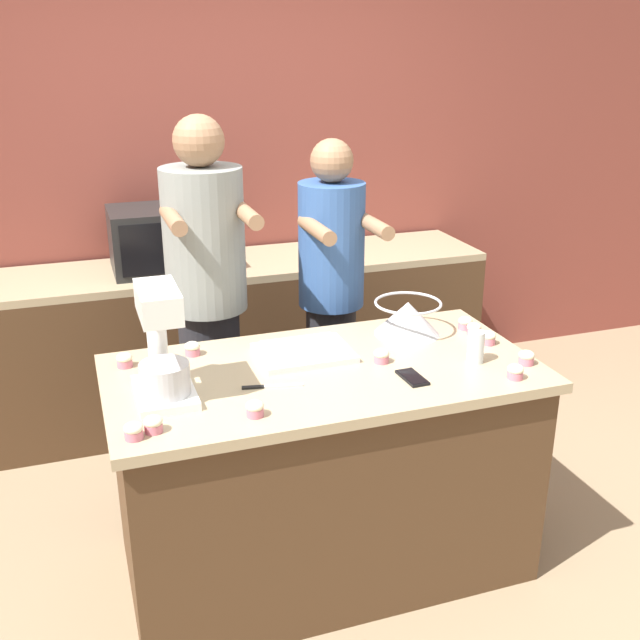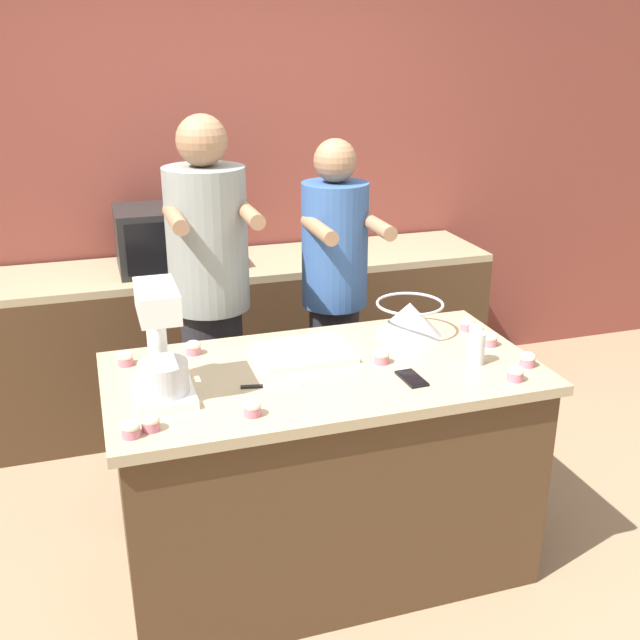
{
  "view_description": "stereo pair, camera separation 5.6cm",
  "coord_description": "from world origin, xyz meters",
  "px_view_note": "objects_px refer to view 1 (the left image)",
  "views": [
    {
      "loc": [
        -0.85,
        -2.42,
        2.05
      ],
      "look_at": [
        0.0,
        0.04,
        1.06
      ],
      "focal_mm": 42.0,
      "sensor_mm": 36.0,
      "label": 1
    },
    {
      "loc": [
        -0.79,
        -2.44,
        2.05
      ],
      "look_at": [
        0.0,
        0.04,
        1.06
      ],
      "focal_mm": 42.0,
      "sensor_mm": 36.0,
      "label": 2
    }
  ],
  "objects_px": {
    "person_right": "(331,305)",
    "cupcake_10": "(153,424)",
    "cell_phone": "(412,377)",
    "cupcake_3": "(381,356)",
    "cupcake_4": "(192,348)",
    "mixing_bowl": "(408,317)",
    "stand_mixer": "(162,350)",
    "cupcake_9": "(515,372)",
    "cupcake_0": "(465,323)",
    "cupcake_7": "(255,408)",
    "cupcake_5": "(134,431)",
    "person_left": "(208,308)",
    "microwave_oven": "(158,239)",
    "baking_tray": "(304,352)",
    "cupcake_8": "(488,338)",
    "cupcake_2": "(526,357)",
    "knife": "(268,387)",
    "drinking_glass": "(476,347)",
    "cupcake_6": "(124,360)",
    "cupcake_1": "(474,329)"
  },
  "relations": [
    {
      "from": "person_left",
      "to": "microwave_oven",
      "type": "bearing_deg",
      "value": 97.7
    },
    {
      "from": "mixing_bowl",
      "to": "cupcake_5",
      "type": "xyz_separation_m",
      "value": [
        -1.18,
        -0.53,
        -0.05
      ]
    },
    {
      "from": "cell_phone",
      "to": "cupcake_0",
      "type": "distance_m",
      "value": 0.57
    },
    {
      "from": "stand_mixer",
      "to": "cell_phone",
      "type": "distance_m",
      "value": 0.9
    },
    {
      "from": "cupcake_4",
      "to": "person_right",
      "type": "bearing_deg",
      "value": 29.09
    },
    {
      "from": "cupcake_3",
      "to": "cupcake_9",
      "type": "xyz_separation_m",
      "value": [
        0.4,
        -0.29,
        0.0
      ]
    },
    {
      "from": "cupcake_2",
      "to": "cupcake_4",
      "type": "height_order",
      "value": "same"
    },
    {
      "from": "cupcake_3",
      "to": "stand_mixer",
      "type": "bearing_deg",
      "value": -178.23
    },
    {
      "from": "drinking_glass",
      "to": "cupcake_8",
      "type": "relative_size",
      "value": 2.06
    },
    {
      "from": "cupcake_3",
      "to": "mixing_bowl",
      "type": "bearing_deg",
      "value": 47.38
    },
    {
      "from": "mixing_bowl",
      "to": "cupcake_9",
      "type": "relative_size",
      "value": 4.65
    },
    {
      "from": "cupcake_9",
      "to": "cell_phone",
      "type": "bearing_deg",
      "value": 161.47
    },
    {
      "from": "cupcake_4",
      "to": "cupcake_10",
      "type": "bearing_deg",
      "value": -111.35
    },
    {
      "from": "baking_tray",
      "to": "cupcake_9",
      "type": "relative_size",
      "value": 5.99
    },
    {
      "from": "person_right",
      "to": "cupcake_5",
      "type": "bearing_deg",
      "value": -135.38
    },
    {
      "from": "mixing_bowl",
      "to": "baking_tray",
      "type": "relative_size",
      "value": 0.78
    },
    {
      "from": "cupcake_8",
      "to": "cupcake_1",
      "type": "bearing_deg",
      "value": 93.75
    },
    {
      "from": "cupcake_0",
      "to": "cupcake_7",
      "type": "xyz_separation_m",
      "value": [
        -1.04,
        -0.47,
        0.0
      ]
    },
    {
      "from": "cupcake_0",
      "to": "cupcake_6",
      "type": "distance_m",
      "value": 1.41
    },
    {
      "from": "cupcake_8",
      "to": "cupcake_10",
      "type": "xyz_separation_m",
      "value": [
        -1.38,
        -0.29,
        0.0
      ]
    },
    {
      "from": "cell_phone",
      "to": "cupcake_8",
      "type": "relative_size",
      "value": 2.42
    },
    {
      "from": "microwave_oven",
      "to": "cupcake_1",
      "type": "height_order",
      "value": "microwave_oven"
    },
    {
      "from": "person_right",
      "to": "cupcake_10",
      "type": "height_order",
      "value": "person_right"
    },
    {
      "from": "person_right",
      "to": "cupcake_7",
      "type": "xyz_separation_m",
      "value": [
        -0.62,
        -0.97,
        0.04
      ]
    },
    {
      "from": "cupcake_8",
      "to": "microwave_oven",
      "type": "bearing_deg",
      "value": 127.31
    },
    {
      "from": "cupcake_1",
      "to": "stand_mixer",
      "type": "bearing_deg",
      "value": -173.15
    },
    {
      "from": "person_left",
      "to": "cupcake_3",
      "type": "bearing_deg",
      "value": -53.29
    },
    {
      "from": "cell_phone",
      "to": "cupcake_3",
      "type": "xyz_separation_m",
      "value": [
        -0.05,
        0.17,
        0.02
      ]
    },
    {
      "from": "cupcake_8",
      "to": "cupcake_9",
      "type": "xyz_separation_m",
      "value": [
        -0.08,
        -0.32,
        0.0
      ]
    },
    {
      "from": "stand_mixer",
      "to": "cupcake_9",
      "type": "distance_m",
      "value": 1.26
    },
    {
      "from": "cupcake_4",
      "to": "cupcake_7",
      "type": "relative_size",
      "value": 1.0
    },
    {
      "from": "cupcake_7",
      "to": "cupcake_4",
      "type": "bearing_deg",
      "value": 100.51
    },
    {
      "from": "knife",
      "to": "cell_phone",
      "type": "bearing_deg",
      "value": -11.23
    },
    {
      "from": "mixing_bowl",
      "to": "knife",
      "type": "height_order",
      "value": "mixing_bowl"
    },
    {
      "from": "person_left",
      "to": "knife",
      "type": "xyz_separation_m",
      "value": [
        0.06,
        -0.78,
        -0.04
      ]
    },
    {
      "from": "mixing_bowl",
      "to": "microwave_oven",
      "type": "xyz_separation_m",
      "value": [
        -0.86,
        1.26,
        0.1
      ]
    },
    {
      "from": "person_right",
      "to": "cupcake_6",
      "type": "height_order",
      "value": "person_right"
    },
    {
      "from": "person_left",
      "to": "cupcake_4",
      "type": "relative_size",
      "value": 28.98
    },
    {
      "from": "microwave_oven",
      "to": "knife",
      "type": "xyz_separation_m",
      "value": [
        0.17,
        -1.57,
        -0.17
      ]
    },
    {
      "from": "person_right",
      "to": "cupcake_0",
      "type": "relative_size",
      "value": 26.99
    },
    {
      "from": "cell_phone",
      "to": "cupcake_9",
      "type": "xyz_separation_m",
      "value": [
        0.36,
        -0.12,
        0.02
      ]
    },
    {
      "from": "cupcake_3",
      "to": "cupcake_10",
      "type": "height_order",
      "value": "same"
    },
    {
      "from": "cupcake_4",
      "to": "cupcake_9",
      "type": "bearing_deg",
      "value": -29.09
    },
    {
      "from": "person_right",
      "to": "cupcake_4",
      "type": "height_order",
      "value": "person_right"
    },
    {
      "from": "mixing_bowl",
      "to": "cupcake_8",
      "type": "bearing_deg",
      "value": -38.77
    },
    {
      "from": "person_right",
      "to": "cupcake_9",
      "type": "height_order",
      "value": "person_right"
    },
    {
      "from": "person_left",
      "to": "microwave_oven",
      "type": "height_order",
      "value": "person_left"
    },
    {
      "from": "cupcake_1",
      "to": "cupcake_5",
      "type": "bearing_deg",
      "value": -163.77
    },
    {
      "from": "person_right",
      "to": "cupcake_8",
      "type": "relative_size",
      "value": 26.99
    },
    {
      "from": "person_left",
      "to": "person_right",
      "type": "bearing_deg",
      "value": -0.12
    }
  ]
}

